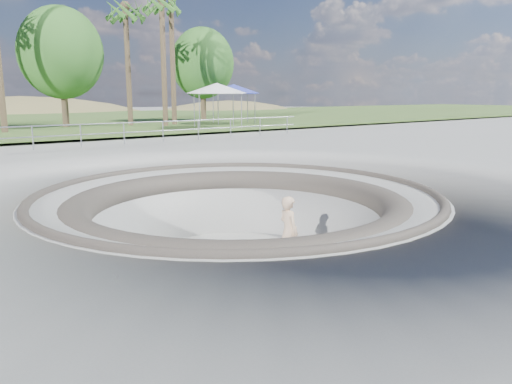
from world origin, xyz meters
TOP-DOWN VIEW (x-y plane):
  - ground at (0.00, 0.00)m, footprint 180.00×180.00m
  - skate_bowl at (0.00, 0.00)m, footprint 14.00×14.00m
  - safety_railing at (0.00, 12.00)m, footprint 25.00×0.06m
  - skateboard at (0.76, -1.14)m, footprint 0.92×0.42m
  - skater at (0.76, -1.14)m, footprint 0.53×0.72m
  - canopy_white at (11.03, 18.00)m, footprint 5.29×5.29m
  - canopy_blue at (14.48, 21.08)m, footprint 5.23×5.23m
  - palm_d at (7.42, 23.80)m, footprint 2.60×2.60m
  - palm_e at (9.12, 21.73)m, footprint 2.60×2.60m
  - bushy_tree_mid at (3.21, 24.85)m, footprint 5.55×5.05m
  - bushy_tree_right at (15.26, 26.69)m, footprint 5.38×4.89m

SIDE VIEW (x-z plane):
  - skate_bowl at x=0.00m, z-range -3.88..0.22m
  - skateboard at x=0.76m, z-range -1.87..-1.78m
  - skater at x=0.76m, z-range -1.81..0.02m
  - ground at x=0.00m, z-range 0.00..0.00m
  - safety_railing at x=0.00m, z-range 0.18..1.20m
  - canopy_blue at x=14.48m, z-range 1.37..4.28m
  - canopy_white at x=11.03m, z-range 1.37..4.29m
  - bushy_tree_right at x=15.26m, z-range 1.10..8.86m
  - bushy_tree_mid at x=3.21m, z-range 1.13..9.14m
  - palm_d at x=7.42m, z-range 3.39..12.40m
  - palm_e at x=9.12m, z-range 3.58..13.02m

